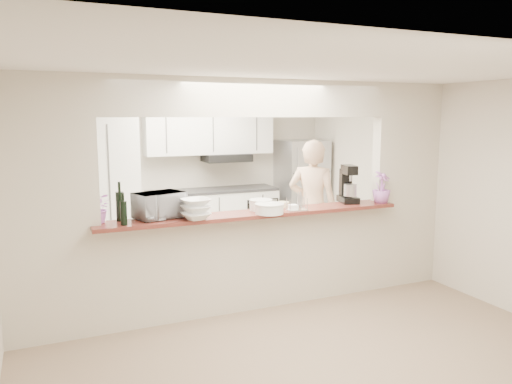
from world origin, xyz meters
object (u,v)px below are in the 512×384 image
toaster_oven (159,205)px  person (312,208)px  stand_mixer (348,186)px  refrigerator (301,189)px

toaster_oven → person: size_ratio=0.26×
toaster_oven → stand_mixer: size_ratio=1.06×
refrigerator → toaster_oven: size_ratio=3.59×
refrigerator → toaster_oven: bearing=-139.7°
refrigerator → stand_mixer: size_ratio=3.79×
refrigerator → person: person is taller
refrigerator → stand_mixer: bearing=-107.1°
toaster_oven → stand_mixer: (2.27, 0.01, 0.07)m
stand_mixer → person: person is taller
refrigerator → stand_mixer: refrigerator is taller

